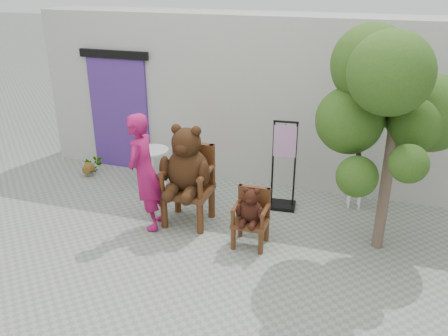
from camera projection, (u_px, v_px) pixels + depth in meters
name	position (u px, v px, depth m)	size (l,w,h in m)	color
ground_plane	(228.00, 261.00, 6.53)	(60.00, 60.00, 0.00)	gray
back_wall	(278.00, 99.00, 8.65)	(9.00, 1.00, 3.00)	#ADABA2
doorway	(119.00, 111.00, 9.16)	(1.40, 0.11, 2.33)	#462777
chair_big	(187.00, 170.00, 7.20)	(0.79, 0.84, 1.61)	#3E1E0D
chair_small	(251.00, 212.00, 6.73)	(0.49, 0.49, 0.91)	#3E1E0D
person	(145.00, 173.00, 7.09)	(0.66, 0.43, 1.80)	#98124E
cafe_table	(153.00, 163.00, 8.62)	(0.60, 0.60, 0.70)	white
display_stand	(283.00, 175.00, 7.77)	(0.48, 0.38, 1.51)	black
stool_bucket	(357.00, 171.00, 7.77)	(0.32, 0.32, 1.45)	white
tree	(391.00, 98.00, 6.06)	(2.01, 1.91, 3.11)	#4B392D
potted_plant	(91.00, 165.00, 9.16)	(0.35, 0.30, 0.39)	#1B360E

